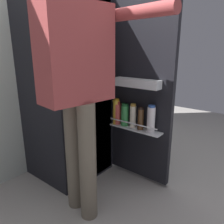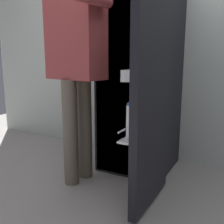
# 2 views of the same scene
# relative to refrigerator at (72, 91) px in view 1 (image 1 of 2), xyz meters

# --- Properties ---
(ground_plane) EXTENTS (6.22, 6.22, 0.00)m
(ground_plane) POSITION_rel_refrigerator_xyz_m (-0.03, -0.50, -0.81)
(ground_plane) COLOR gray
(kitchen_wall) EXTENTS (4.40, 0.10, 2.47)m
(kitchen_wall) POSITION_rel_refrigerator_xyz_m (-0.03, 0.41, 0.42)
(kitchen_wall) COLOR beige
(kitchen_wall) RESTS_ON ground_plane
(refrigerator) EXTENTS (0.67, 1.20, 1.63)m
(refrigerator) POSITION_rel_refrigerator_xyz_m (0.00, 0.00, 0.00)
(refrigerator) COLOR black
(refrigerator) RESTS_ON ground_plane
(person) EXTENTS (0.58, 0.83, 1.71)m
(person) POSITION_rel_refrigerator_xyz_m (-0.35, -0.47, 0.22)
(person) COLOR #665B4C
(person) RESTS_ON ground_plane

